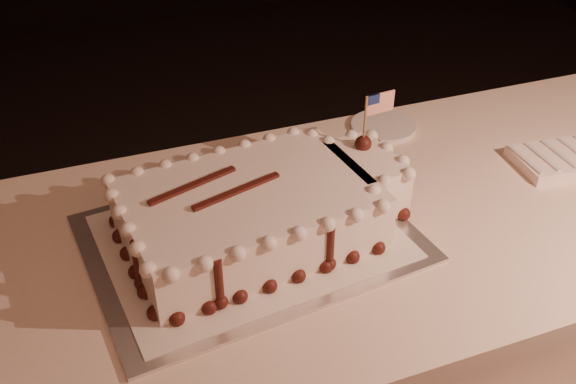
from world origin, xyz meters
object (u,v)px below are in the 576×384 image
object	(u,v)px
banquet_table	(330,345)
napkin_stack	(557,160)
sheet_cake	(264,209)
cake_board	(250,238)
side_plate	(383,126)

from	to	relation	value
banquet_table	napkin_stack	xyz separation A→B (m)	(0.56, 0.02, 0.39)
sheet_cake	napkin_stack	bearing A→B (deg)	0.59
cake_board	sheet_cake	xyz separation A→B (m)	(0.03, 0.00, 0.06)
side_plate	napkin_stack	bearing A→B (deg)	-44.64
napkin_stack	side_plate	distance (m)	0.42
sheet_cake	side_plate	size ratio (longest dim) A/B	3.61
banquet_table	side_plate	xyz separation A→B (m)	(0.27, 0.31, 0.38)
banquet_table	cake_board	world-z (taller)	cake_board
banquet_table	side_plate	distance (m)	0.56
banquet_table	napkin_stack	size ratio (longest dim) A/B	11.60
cake_board	side_plate	xyz separation A→B (m)	(0.45, 0.30, 0.00)
side_plate	sheet_cake	bearing A→B (deg)	-144.37
sheet_cake	napkin_stack	size ratio (longest dim) A/B	2.85
banquet_table	napkin_stack	world-z (taller)	napkin_stack
sheet_cake	napkin_stack	xyz separation A→B (m)	(0.72, 0.01, -0.05)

